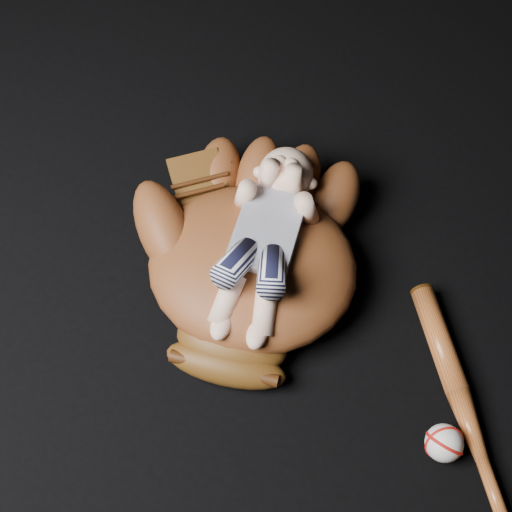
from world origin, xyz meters
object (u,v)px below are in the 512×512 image
Objects in this scene: baseball_glove at (252,260)px; newborn_baby at (263,243)px; baseball_bat at (463,406)px; baseball at (444,443)px.

newborn_baby reaches higher than baseball_glove.
newborn_baby is at bearing 167.98° from baseball_bat.
newborn_baby is 6.13× the size of baseball.
newborn_baby is at bearing 16.71° from baseball_glove.
baseball_glove is 0.06m from newborn_baby.
newborn_baby is 0.86× the size of baseball_bat.
baseball_glove is 0.44m from baseball_bat.
baseball_glove is at bearing -162.20° from newborn_baby.
baseball_glove reaches higher than baseball.
baseball_glove is 8.58× the size of baseball.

